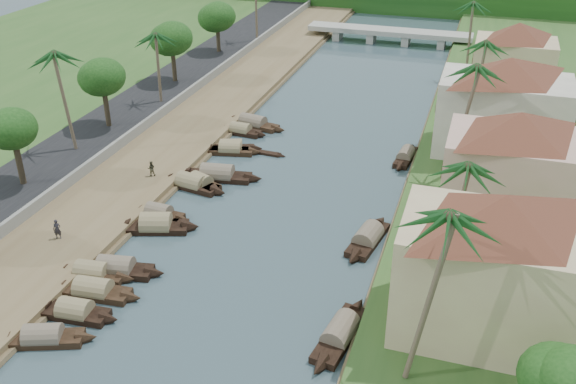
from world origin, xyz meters
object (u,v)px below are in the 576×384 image
(bridge, at_px, (389,33))
(building_near, at_px, (495,264))
(sampan_1, at_px, (75,312))
(person_near, at_px, (57,229))
(sampan_0, at_px, (43,338))

(bridge, height_order, building_near, building_near)
(sampan_1, distance_m, person_near, 10.19)
(bridge, distance_m, sampan_1, 80.55)
(sampan_0, xyz_separation_m, person_near, (-6.16, 10.62, 1.27))
(building_near, bearing_deg, bridge, 104.39)
(sampan_0, distance_m, person_near, 12.35)
(sampan_0, height_order, sampan_1, sampan_1)
(building_near, height_order, sampan_1, building_near)
(building_near, distance_m, sampan_0, 30.32)
(bridge, relative_size, sampan_0, 3.75)
(person_near, bearing_deg, bridge, 55.27)
(bridge, bearing_deg, sampan_1, -96.30)
(bridge, distance_m, person_near, 74.07)
(sampan_0, relative_size, person_near, 4.26)
(building_near, height_order, person_near, building_near)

